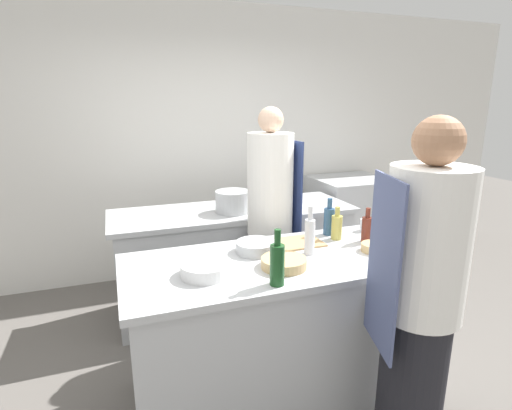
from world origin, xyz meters
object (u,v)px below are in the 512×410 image
bottle_sauce (329,220)px  bowl_mixing_large (284,263)px  cup (365,225)px  stockpot (233,202)px  oven_range (349,221)px  chef_at_prep_near (419,301)px  bottle_vinegar (367,228)px  bowl_ceramic_blue (374,247)px  chef_at_stove (270,223)px  bowl_prep_small (256,247)px  bottle_olive_oil (337,226)px  bowl_wooden_salad (205,269)px  bottle_cooking_oil (277,263)px  bottle_wine (310,235)px

bottle_sauce → bowl_mixing_large: bearing=-141.4°
cup → stockpot: 1.12m
oven_range → chef_at_prep_near: 2.67m
bowl_mixing_large → stockpot: size_ratio=0.88×
bottle_vinegar → stockpot: bearing=121.7°
bottle_vinegar → cup: size_ratio=2.70×
bottle_sauce → bowl_ceramic_blue: (0.10, -0.39, -0.08)m
bottle_sauce → chef_at_prep_near: bearing=-93.0°
chef_at_stove → bottle_vinegar: (0.44, -0.64, 0.10)m
bottle_vinegar → bowl_prep_small: 0.77m
bottle_vinegar → bowl_mixing_large: 0.73m
chef_at_stove → bottle_olive_oil: size_ratio=7.88×
bottle_sauce → bowl_wooden_salad: bearing=-158.8°
bowl_ceramic_blue → stockpot: size_ratio=0.55×
bowl_mixing_large → stockpot: 1.23m
bottle_cooking_oil → stockpot: 1.43m
cup → bowl_mixing_large: bearing=-153.7°
bowl_wooden_salad → cup: 1.32m
chef_at_prep_near → bowl_wooden_salad: bearing=74.2°
chef_at_stove → bottle_olive_oil: bearing=19.3°
bottle_sauce → bowl_prep_small: (-0.60, -0.15, -0.07)m
bowl_mixing_large → cup: cup is taller
oven_range → stockpot: size_ratio=3.37×
chef_at_prep_near → chef_at_stove: chef_at_stove is taller
chef_at_stove → bottle_wine: chef_at_stove is taller
bottle_vinegar → bowl_wooden_salad: (-1.14, -0.16, -0.06)m
oven_range → bottle_olive_oil: (-1.10, -1.51, 0.51)m
cup → bottle_vinegar: bearing=-122.8°
bottle_olive_oil → bowl_mixing_large: bottle_olive_oil is taller
oven_range → bottle_wine: bottle_wine is taller
bottle_olive_oil → bottle_cooking_oil: 0.83m
chef_at_prep_near → bottle_olive_oil: chef_at_prep_near is taller
bottle_cooking_oil → bowl_prep_small: 0.48m
bottle_cooking_oil → bowl_mixing_large: size_ratio=1.14×
bowl_prep_small → stockpot: bearing=81.9°
bottle_sauce → cup: 0.30m
chef_at_stove → cup: (0.57, -0.43, 0.05)m
bottle_vinegar → bowl_mixing_large: (-0.70, -0.20, -0.07)m
bottle_vinegar → stockpot: bottle_vinegar is taller
bottle_vinegar → bowl_ceramic_blue: (-0.06, -0.17, -0.07)m
bottle_wine → bowl_ceramic_blue: size_ratio=1.88×
chef_at_prep_near → chef_at_stove: 1.40m
oven_range → bowl_ceramic_blue: (-1.00, -1.80, 0.44)m
bottle_cooking_oil → bottle_sauce: 0.90m
bottle_cooking_oil → bowl_prep_small: bottle_cooking_oil is taller
oven_range → bowl_mixing_large: size_ratio=3.82×
cup → bottle_cooking_oil: bearing=-147.7°
chef_at_stove → bottle_cooking_oil: 1.10m
bowl_ceramic_blue → bowl_wooden_salad: bearing=179.5°
bottle_vinegar → stockpot: (-0.63, 1.02, -0.00)m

